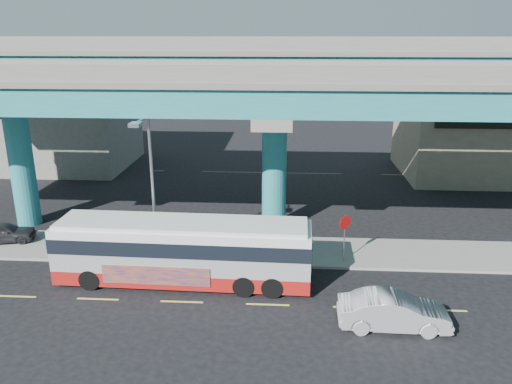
# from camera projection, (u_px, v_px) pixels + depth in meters

# --- Properties ---
(ground) EXTENTS (120.00, 120.00, 0.00)m
(ground) POSITION_uv_depth(u_px,v_px,m) (268.00, 301.00, 23.25)
(ground) COLOR black
(ground) RESTS_ON ground
(sidewalk) EXTENTS (70.00, 4.00, 0.15)m
(sidewalk) POSITION_uv_depth(u_px,v_px,m) (272.00, 251.00, 28.46)
(sidewalk) COLOR gray
(sidewalk) RESTS_ON ground
(lane_markings) EXTENTS (58.00, 0.12, 0.01)m
(lane_markings) POSITION_uv_depth(u_px,v_px,m) (268.00, 305.00, 22.97)
(lane_markings) COLOR #D8C64C
(lane_markings) RESTS_ON ground
(viaduct) EXTENTS (52.00, 12.40, 11.70)m
(viaduct) POSITION_uv_depth(u_px,v_px,m) (275.00, 83.00, 29.12)
(viaduct) COLOR #21707F
(viaduct) RESTS_ON ground
(building_beige) EXTENTS (14.00, 10.23, 7.00)m
(building_beige) POSITION_uv_depth(u_px,v_px,m) (487.00, 135.00, 42.95)
(building_beige) COLOR tan
(building_beige) RESTS_ON ground
(building_concrete) EXTENTS (12.00, 10.00, 9.00)m
(building_concrete) POSITION_uv_depth(u_px,v_px,m) (62.00, 117.00, 45.88)
(building_concrete) COLOR gray
(building_concrete) RESTS_ON ground
(transit_bus) EXTENTS (12.68, 3.03, 3.23)m
(transit_bus) POSITION_uv_depth(u_px,v_px,m) (183.00, 249.00, 24.58)
(transit_bus) COLOR #A21613
(transit_bus) RESTS_ON ground
(sedan) EXTENTS (1.78, 4.70, 1.53)m
(sedan) POSITION_uv_depth(u_px,v_px,m) (393.00, 311.00, 20.98)
(sedan) COLOR #ACACB1
(sedan) RESTS_ON ground
(parked_car) EXTENTS (3.03, 4.16, 1.19)m
(parked_car) POSITION_uv_depth(u_px,v_px,m) (3.00, 232.00, 29.33)
(parked_car) COLOR #29292D
(parked_car) RESTS_ON sidewalk
(street_lamp) EXTENTS (0.50, 2.60, 8.04)m
(street_lamp) POSITION_uv_depth(u_px,v_px,m) (148.00, 169.00, 25.25)
(street_lamp) COLOR gray
(street_lamp) RESTS_ON sidewalk
(stop_sign) EXTENTS (0.65, 0.52, 2.67)m
(stop_sign) POSITION_uv_depth(u_px,v_px,m) (345.00, 228.00, 26.36)
(stop_sign) COLOR gray
(stop_sign) RESTS_ON sidewalk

